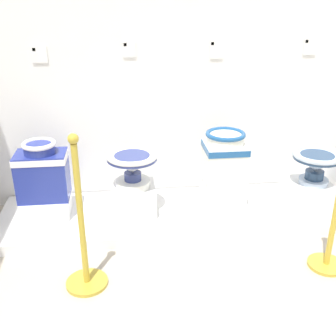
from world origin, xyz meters
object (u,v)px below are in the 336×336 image
object	(u,v)px
antique_toilet_broad_patterned	(132,164)
info_placard_third	(216,49)
info_placard_first	(39,54)
plinth_block_slender_white	(47,206)
plinth_block_leftmost	(222,192)
stanchion_post_near_right	(333,229)
stanchion_post_near_left	(84,246)
antique_toilet_slender_white	(42,170)
plinth_block_broad_patterned	(134,199)
antique_toilet_leftmost	(224,155)
plinth_block_rightmost	(311,194)
info_placard_fourth	(310,46)
antique_toilet_rightmost	(316,162)
info_placard_second	(129,49)

from	to	relation	value
antique_toilet_broad_patterned	info_placard_third	world-z (taller)	info_placard_third
info_placard_first	info_placard_third	size ratio (longest dim) A/B	0.85
plinth_block_slender_white	plinth_block_leftmost	distance (m)	1.47
stanchion_post_near_right	antique_toilet_broad_patterned	bearing A→B (deg)	149.69
plinth_block_leftmost	info_placard_third	xyz separation A→B (m)	(-0.03, 0.35, 1.14)
antique_toilet_broad_patterned	stanchion_post_near_left	bearing A→B (deg)	-113.65
antique_toilet_slender_white	stanchion_post_near_left	size ratio (longest dim) A/B	0.45
plinth_block_leftmost	plinth_block_broad_patterned	bearing A→B (deg)	-176.42
antique_toilet_slender_white	antique_toilet_broad_patterned	world-z (taller)	antique_toilet_slender_white
plinth_block_broad_patterned	antique_toilet_leftmost	distance (m)	0.83
plinth_block_rightmost	stanchion_post_near_right	bearing A→B (deg)	-104.33
info_placard_fourth	plinth_block_rightmost	bearing A→B (deg)	-94.34
antique_toilet_rightmost	info_placard_fourth	xyz separation A→B (m)	(0.04, 0.48, 0.86)
info_placard_third	stanchion_post_near_right	bearing A→B (deg)	-63.32
antique_toilet_slender_white	info_placard_fourth	world-z (taller)	info_placard_fourth
antique_toilet_broad_patterned	plinth_block_broad_patterned	bearing A→B (deg)	63.43
plinth_block_slender_white	stanchion_post_near_left	distance (m)	0.90
antique_toilet_leftmost	info_placard_second	bearing A→B (deg)	154.54
antique_toilet_leftmost	info_placard_second	xyz separation A→B (m)	(-0.74, 0.35, 0.81)
info_placard_first	plinth_block_leftmost	bearing A→B (deg)	-13.69
plinth_block_slender_white	info_placard_fourth	world-z (taller)	info_placard_fourth
antique_toilet_rightmost	plinth_block_rightmost	bearing A→B (deg)	45.00
antique_toilet_broad_patterned	antique_toilet_leftmost	world-z (taller)	antique_toilet_leftmost
info_placard_fourth	stanchion_post_near_left	size ratio (longest dim) A/B	0.13
info_placard_second	antique_toilet_broad_patterned	bearing A→B (deg)	-92.47
antique_toilet_rightmost	stanchion_post_near_left	world-z (taller)	stanchion_post_near_left
antique_toilet_slender_white	antique_toilet_rightmost	world-z (taller)	antique_toilet_slender_white
plinth_block_rightmost	antique_toilet_slender_white	bearing A→B (deg)	177.17
info_placard_fourth	plinth_block_broad_patterned	bearing A→B (deg)	-165.38
info_placard_fourth	stanchion_post_near_right	distance (m)	1.59
plinth_block_leftmost	stanchion_post_near_right	distance (m)	1.00
info_placard_first	info_placard_second	distance (m)	0.71
plinth_block_leftmost	stanchion_post_near_left	xyz separation A→B (m)	(-1.10, -0.83, 0.09)
stanchion_post_near_left	stanchion_post_near_right	xyz separation A→B (m)	(1.66, 0.01, 0.01)
antique_toilet_slender_white	antique_toilet_rightmost	distance (m)	2.21
plinth_block_broad_patterned	stanchion_post_near_right	xyz separation A→B (m)	(1.32, -0.77, 0.10)
stanchion_post_near_left	antique_toilet_slender_white	bearing A→B (deg)	114.38
info_placard_second	antique_toilet_rightmost	bearing A→B (deg)	-17.86
info_placard_fourth	stanchion_post_near_left	xyz separation A→B (m)	(-1.88, -1.18, -1.06)
info_placard_first	info_placard_fourth	size ratio (longest dim) A/B	0.93
plinth_block_broad_patterned	info_placard_first	world-z (taller)	info_placard_first
plinth_block_broad_patterned	info_placard_second	world-z (taller)	info_placard_second
antique_toilet_broad_patterned	stanchion_post_near_right	bearing A→B (deg)	-30.31
antique_toilet_leftmost	info_placard_first	size ratio (longest dim) A/B	3.27
plinth_block_broad_patterned	info_placard_fourth	bearing A→B (deg)	14.62
plinth_block_leftmost	plinth_block_rightmost	xyz separation A→B (m)	(0.74, -0.12, -0.01)
plinth_block_slender_white	info_placard_first	xyz separation A→B (m)	(0.02, 0.37, 1.15)
antique_toilet_slender_white	plinth_block_leftmost	world-z (taller)	antique_toilet_slender_white
plinth_block_leftmost	info_placard_fourth	size ratio (longest dim) A/B	2.87
plinth_block_broad_patterned	stanchion_post_near_right	size ratio (longest dim) A/B	0.34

